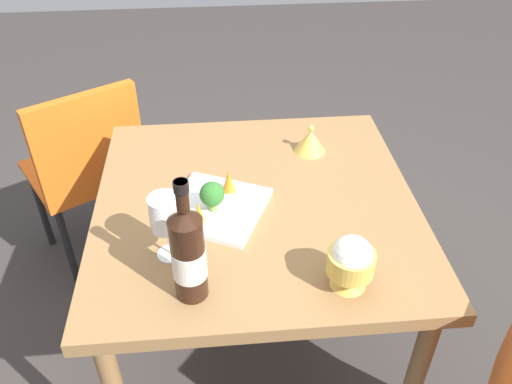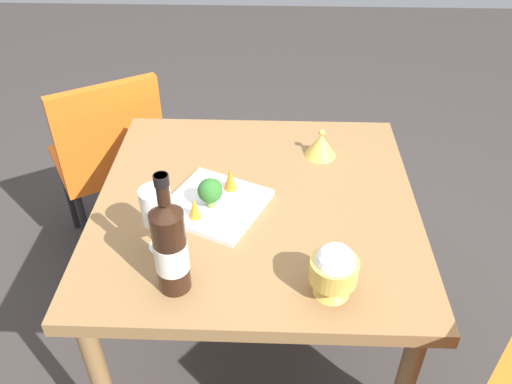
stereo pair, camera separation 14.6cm
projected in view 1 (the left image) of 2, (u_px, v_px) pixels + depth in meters
The scene contains 11 objects.
ground_plane at pixel (256, 358), 1.93m from camera, with size 8.00×8.00×0.00m, color #383330.
dining_table at pixel (256, 224), 1.53m from camera, with size 0.90×0.90×0.75m.
chair_near_window at pixel (88, 164), 2.01m from camera, with size 0.55×0.55×0.85m.
wine_bottle at pixel (188, 253), 1.13m from camera, with size 0.08×0.08×0.32m.
wine_glass at pixel (165, 215), 1.23m from camera, with size 0.08×0.08×0.18m.
rice_bowl at pixel (351, 262), 1.18m from camera, with size 0.11×0.11×0.14m.
rice_bowl_lid at pixel (310, 141), 1.66m from camera, with size 0.10×0.10×0.09m.
serving_plate at pixel (216, 208), 1.44m from camera, with size 0.33×0.33×0.02m.
broccoli_floret at pixel (212, 195), 1.39m from camera, with size 0.07×0.07×0.09m.
carrot_garnish_left at pixel (229, 181), 1.47m from camera, with size 0.04×0.04×0.07m.
carrot_garnish_right at pixel (199, 213), 1.36m from camera, with size 0.03×0.03×0.06m.
Camera 1 is at (1.15, -0.10, 1.67)m, focal length 36.65 mm.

